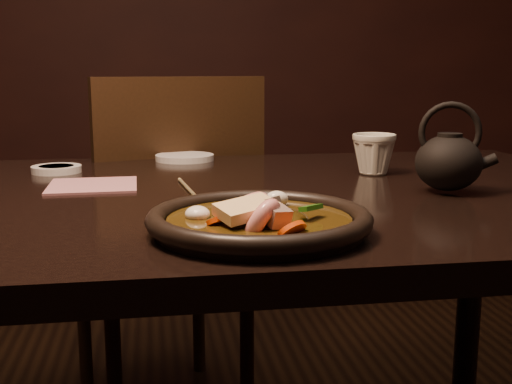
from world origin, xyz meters
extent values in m
cube|color=black|center=(0.00, 0.00, 0.73)|extent=(1.60, 0.90, 0.04)
cylinder|color=black|center=(0.72, 0.37, 0.35)|extent=(0.06, 0.06, 0.71)
cube|color=black|center=(-0.05, 0.65, 0.45)|extent=(0.55, 0.55, 0.04)
cylinder|color=black|center=(0.07, 0.87, 0.22)|extent=(0.04, 0.04, 0.43)
cylinder|color=black|center=(0.18, 0.53, 0.22)|extent=(0.04, 0.04, 0.43)
cylinder|color=black|center=(-0.27, 0.77, 0.22)|extent=(0.04, 0.04, 0.43)
cylinder|color=black|center=(-0.17, 0.42, 0.22)|extent=(0.04, 0.04, 0.43)
cube|color=black|center=(0.01, 0.46, 0.70)|extent=(0.41, 0.15, 0.46)
cylinder|color=black|center=(0.07, -0.29, 0.76)|extent=(0.26, 0.26, 0.01)
torus|color=black|center=(0.07, -0.29, 0.77)|extent=(0.28, 0.28, 0.02)
cylinder|color=#332309|center=(0.07, -0.29, 0.76)|extent=(0.23, 0.23, 0.01)
ellipsoid|color=#332309|center=(0.07, -0.29, 0.76)|extent=(0.13, 0.12, 0.04)
torus|color=#FAAB9E|center=(0.07, -0.34, 0.77)|extent=(0.07, 0.07, 0.06)
torus|color=#FAAB9E|center=(0.05, -0.28, 0.78)|extent=(0.06, 0.06, 0.04)
torus|color=#FAAB9E|center=(0.06, -0.29, 0.77)|extent=(0.06, 0.06, 0.04)
cube|color=gray|center=(0.08, -0.34, 0.78)|extent=(0.04, 0.04, 0.03)
cube|color=gray|center=(0.07, -0.29, 0.77)|extent=(0.04, 0.04, 0.03)
cube|color=gray|center=(0.08, -0.30, 0.78)|extent=(0.04, 0.04, 0.03)
cube|color=gray|center=(0.06, -0.28, 0.77)|extent=(0.04, 0.04, 0.03)
cube|color=gray|center=(0.07, -0.32, 0.77)|extent=(0.04, 0.04, 0.03)
cylinder|color=#F54307|center=(0.10, -0.37, 0.77)|extent=(0.05, 0.05, 0.04)
cylinder|color=#F54307|center=(0.07, -0.29, 0.78)|extent=(0.06, 0.06, 0.04)
cylinder|color=#F54307|center=(0.02, -0.31, 0.77)|extent=(0.06, 0.06, 0.03)
cylinder|color=#F54307|center=(0.07, -0.29, 0.77)|extent=(0.05, 0.05, 0.04)
cube|color=#297015|center=(0.06, -0.26, 0.77)|extent=(0.04, 0.03, 0.02)
cube|color=#297015|center=(0.13, -0.31, 0.78)|extent=(0.04, 0.04, 0.01)
cube|color=#297015|center=(0.09, -0.30, 0.77)|extent=(0.04, 0.04, 0.02)
cube|color=#297015|center=(0.03, -0.30, 0.77)|extent=(0.03, 0.04, 0.01)
cube|color=#297015|center=(0.07, -0.29, 0.78)|extent=(0.04, 0.03, 0.03)
ellipsoid|color=#EEE4CE|center=(0.04, -0.24, 0.77)|extent=(0.04, 0.03, 0.02)
ellipsoid|color=#EEE4CE|center=(0.11, -0.22, 0.78)|extent=(0.03, 0.03, 0.02)
ellipsoid|color=#EEE4CE|center=(0.07, -0.27, 0.77)|extent=(0.03, 0.02, 0.03)
ellipsoid|color=#EEE4CE|center=(-0.01, -0.27, 0.77)|extent=(0.03, 0.04, 0.02)
ellipsoid|color=#EEE4CE|center=(0.06, -0.30, 0.77)|extent=(0.04, 0.03, 0.03)
ellipsoid|color=#EEE4CE|center=(0.07, -0.29, 0.78)|extent=(0.03, 0.04, 0.02)
cube|color=#FBD796|center=(0.05, -0.32, 0.79)|extent=(0.08, 0.07, 0.03)
cylinder|color=silver|center=(-0.25, 0.25, 0.76)|extent=(0.10, 0.10, 0.01)
cylinder|color=silver|center=(0.01, 0.38, 0.76)|extent=(0.13, 0.13, 0.01)
imported|color=beige|center=(0.37, 0.13, 0.79)|extent=(0.10, 0.10, 0.09)
cylinder|color=tan|center=(0.00, -0.01, 0.75)|extent=(0.03, 0.21, 0.01)
cylinder|color=tan|center=(0.00, 0.01, 0.75)|extent=(0.03, 0.21, 0.01)
cube|color=#A16369|center=(-0.16, 0.08, 0.75)|extent=(0.15, 0.15, 0.00)
ellipsoid|color=black|center=(0.42, -0.08, 0.80)|extent=(0.11, 0.11, 0.09)
cylinder|color=black|center=(0.42, -0.08, 0.84)|extent=(0.04, 0.04, 0.02)
cylinder|color=black|center=(0.48, -0.09, 0.80)|extent=(0.05, 0.03, 0.04)
torus|color=black|center=(0.42, -0.08, 0.85)|extent=(0.10, 0.04, 0.10)
camera|label=1|loc=(-0.06, -1.06, 0.95)|focal=45.00mm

